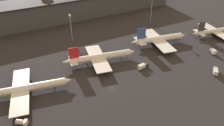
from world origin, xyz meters
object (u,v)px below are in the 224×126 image
(service_vehicle_3, at_px, (22,122))
(service_vehicle_4, at_px, (216,71))
(airplane_3, at_px, (159,39))
(service_vehicle_1, at_px, (213,51))
(airplane_2, at_px, (100,57))
(airplane_4, at_px, (217,31))
(airplane_1, at_px, (23,89))
(service_vehicle_0, at_px, (143,66))

(service_vehicle_3, height_order, service_vehicle_4, service_vehicle_4)
(airplane_3, distance_m, service_vehicle_1, 36.68)
(airplane_2, xyz_separation_m, airplane_4, (97.67, -7.19, -0.44))
(service_vehicle_3, bearing_deg, airplane_1, 113.39)
(airplane_4, relative_size, service_vehicle_1, 8.19)
(service_vehicle_0, distance_m, service_vehicle_4, 41.77)
(airplane_1, xyz_separation_m, service_vehicle_0, (66.66, -9.49, -1.62))
(service_vehicle_1, relative_size, service_vehicle_4, 0.83)
(service_vehicle_0, bearing_deg, airplane_4, -0.84)
(airplane_3, bearing_deg, service_vehicle_0, -133.04)
(service_vehicle_4, bearing_deg, airplane_4, -2.75)
(airplane_1, xyz_separation_m, service_vehicle_1, (117.90, -17.45, -1.61))
(airplane_4, bearing_deg, service_vehicle_3, -160.49)
(service_vehicle_0, bearing_deg, airplane_2, 127.71)
(airplane_4, bearing_deg, service_vehicle_1, -133.43)
(airplane_3, xyz_separation_m, airplane_4, (50.03, -9.11, -0.68))
(service_vehicle_0, bearing_deg, airplane_1, 162.86)
(airplane_4, relative_size, service_vehicle_0, 5.96)
(airplane_4, xyz_separation_m, service_vehicle_4, (-44.11, -35.57, -1.55))
(airplane_2, bearing_deg, service_vehicle_3, -139.18)
(service_vehicle_0, bearing_deg, service_vehicle_4, -44.64)
(service_vehicle_4, bearing_deg, airplane_1, 119.80)
(service_vehicle_1, xyz_separation_m, service_vehicle_3, (-122.46, -3.22, -0.07))
(airplane_2, height_order, service_vehicle_4, airplane_2)
(airplane_4, height_order, service_vehicle_0, airplane_4)
(service_vehicle_3, bearing_deg, service_vehicle_0, 44.76)
(service_vehicle_1, bearing_deg, service_vehicle_4, 154.02)
(airplane_2, xyz_separation_m, airplane_3, (47.64, 1.92, 0.24))
(airplane_4, xyz_separation_m, service_vehicle_1, (-26.83, -19.21, -1.46))
(airplane_1, height_order, service_vehicle_3, airplane_1)
(airplane_1, height_order, service_vehicle_1, airplane_1)
(airplane_1, relative_size, airplane_4, 1.05)
(airplane_2, relative_size, airplane_3, 1.08)
(airplane_2, xyz_separation_m, service_vehicle_3, (-51.62, -29.63, -1.97))
(airplane_2, xyz_separation_m, service_vehicle_4, (53.56, -42.76, -1.99))
(service_vehicle_1, relative_size, service_vehicle_3, 1.06)
(service_vehicle_0, distance_m, service_vehicle_1, 51.85)
(service_vehicle_1, bearing_deg, airplane_4, -33.80)
(airplane_3, distance_m, service_vehicle_4, 45.12)
(airplane_4, bearing_deg, airplane_2, -173.25)
(airplane_3, height_order, service_vehicle_3, airplane_3)
(airplane_1, relative_size, service_vehicle_1, 8.61)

